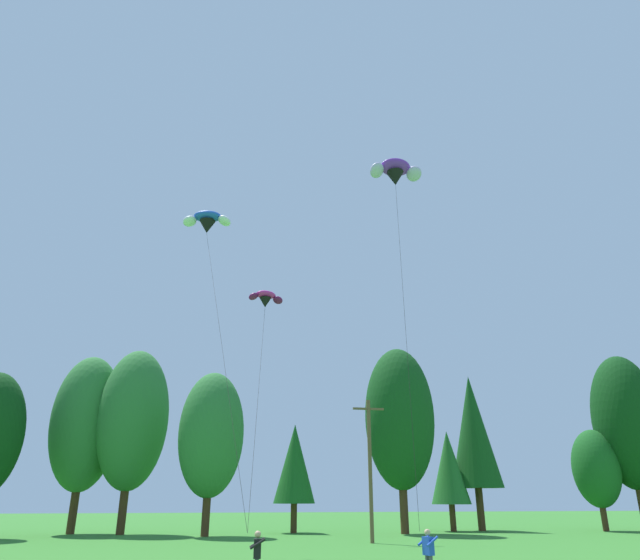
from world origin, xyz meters
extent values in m
cylinder|color=#472D19|center=(-15.39, 49.31, 1.81)|extent=(0.65, 0.65, 3.62)
ellipsoid|color=#2D7033|center=(-15.39, 49.31, 8.78)|extent=(5.70, 5.70, 11.35)
cylinder|color=#472D19|center=(-11.34, 47.79, 1.86)|extent=(0.66, 0.66, 3.72)
ellipsoid|color=#2D7033|center=(-11.34, 47.79, 9.01)|extent=(5.81, 5.81, 11.65)
cylinder|color=#472D19|center=(-4.76, 44.24, 1.56)|extent=(0.61, 0.61, 3.11)
ellipsoid|color=#2D7033|center=(-4.76, 44.24, 7.55)|extent=(5.15, 5.15, 9.75)
cylinder|color=#472D19|center=(2.48, 47.44, 1.14)|extent=(0.53, 0.53, 2.28)
cone|color=#19561E|center=(2.48, 47.44, 5.54)|extent=(3.53, 3.53, 6.50)
cylinder|color=#472D19|center=(11.16, 44.54, 1.91)|extent=(0.67, 0.67, 3.82)
ellipsoid|color=#144719|center=(11.16, 44.54, 9.26)|extent=(5.92, 5.92, 11.97)
cylinder|color=#472D19|center=(16.50, 47.30, 1.10)|extent=(0.52, 0.52, 2.20)
cone|color=#236628|center=(16.50, 47.30, 5.34)|extent=(3.46, 3.46, 6.27)
cylinder|color=#472D19|center=(19.34, 47.66, 1.78)|extent=(0.65, 0.65, 3.57)
cone|color=#144719|center=(19.34, 47.66, 8.64)|extent=(4.62, 4.62, 10.15)
cylinder|color=#472D19|center=(29.78, 45.18, 1.08)|extent=(0.52, 0.52, 2.17)
ellipsoid|color=#19561E|center=(29.78, 45.18, 5.25)|extent=(4.13, 4.13, 6.78)
ellipsoid|color=#0F3D14|center=(33.14, 44.32, 9.42)|extent=(5.99, 5.99, 12.17)
cylinder|color=brown|center=(5.84, 35.34, 4.56)|extent=(0.26, 0.26, 9.11)
cube|color=brown|center=(5.84, 35.34, 8.51)|extent=(2.20, 0.14, 0.14)
cube|color=black|center=(-3.11, 17.51, 1.14)|extent=(0.26, 0.39, 0.60)
sphere|color=tan|center=(-3.11, 17.51, 1.58)|extent=(0.22, 0.22, 0.22)
cylinder|color=black|center=(-3.12, 17.27, 1.30)|extent=(0.53, 0.12, 0.35)
cylinder|color=black|center=(-3.09, 17.75, 1.30)|extent=(0.53, 0.12, 0.35)
cube|color=blue|center=(2.92, 17.53, 1.14)|extent=(0.35, 0.44, 0.60)
sphere|color=tan|center=(2.92, 17.53, 1.58)|extent=(0.22, 0.22, 0.22)
cylinder|color=blue|center=(3.00, 17.30, 1.30)|extent=(0.52, 0.26, 0.35)
cylinder|color=blue|center=(2.84, 17.75, 1.30)|extent=(0.52, 0.26, 0.35)
ellipsoid|color=blue|center=(-6.07, 33.23, 21.26)|extent=(2.17, 1.64, 0.80)
ellipsoid|color=white|center=(-4.87, 32.97, 20.92)|extent=(1.19, 1.21, 1.01)
ellipsoid|color=white|center=(-7.27, 33.49, 20.92)|extent=(1.30, 1.25, 1.01)
cone|color=black|center=(-6.05, 33.34, 20.51)|extent=(1.31, 1.31, 0.94)
cylinder|color=black|center=(-4.75, 25.44, 10.83)|extent=(2.61, 15.82, 18.42)
ellipsoid|color=purple|center=(5.21, 25.27, 21.70)|extent=(1.89, 1.32, 1.11)
ellipsoid|color=silver|center=(6.39, 25.26, 21.37)|extent=(1.19, 1.13, 1.24)
ellipsoid|color=silver|center=(4.03, 25.29, 21.37)|extent=(1.21, 1.13, 1.24)
cone|color=black|center=(5.21, 25.39, 20.97)|extent=(1.07, 1.07, 0.91)
cylinder|color=black|center=(3.90, 21.40, 11.07)|extent=(2.63, 8.00, 18.91)
ellipsoid|color=#D12893|center=(-2.04, 29.99, 14.55)|extent=(1.44, 1.08, 0.61)
ellipsoid|color=#66144C|center=(-1.26, 30.20, 14.32)|extent=(0.85, 0.80, 0.73)
ellipsoid|color=#66144C|center=(-2.82, 29.78, 14.32)|extent=(0.76, 0.78, 0.73)
cone|color=black|center=(-2.06, 30.05, 14.06)|extent=(0.89, 0.89, 0.62)
cylinder|color=black|center=(-2.76, 23.79, 7.68)|extent=(1.41, 12.53, 12.13)
camera|label=1|loc=(-4.95, -3.49, 2.72)|focal=31.98mm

